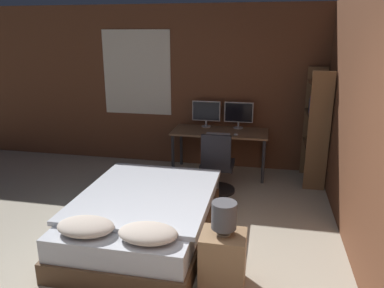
{
  "coord_description": "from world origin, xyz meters",
  "views": [
    {
      "loc": [
        0.89,
        -2.31,
        2.25
      ],
      "look_at": [
        -0.13,
        2.62,
        0.75
      ],
      "focal_mm": 35.0,
      "sensor_mm": 36.0,
      "label": 1
    }
  ],
  "objects_px": {
    "office_chair": "(217,169)",
    "nightstand": "(223,260)",
    "bed": "(144,217)",
    "desk": "(220,136)",
    "keyboard": "(218,134)",
    "computer_mouse": "(236,135)",
    "bedside_lamp": "(224,216)",
    "monitor_left": "(206,112)",
    "bookshelf": "(317,121)",
    "monitor_right": "(239,113)"
  },
  "relations": [
    {
      "from": "monitor_left",
      "to": "computer_mouse",
      "type": "height_order",
      "value": "monitor_left"
    },
    {
      "from": "bedside_lamp",
      "to": "computer_mouse",
      "type": "xyz_separation_m",
      "value": [
        -0.14,
        2.62,
        0.03
      ]
    },
    {
      "from": "nightstand",
      "to": "keyboard",
      "type": "xyz_separation_m",
      "value": [
        -0.41,
        2.62,
        0.47
      ]
    },
    {
      "from": "bed",
      "to": "monitor_left",
      "type": "distance_m",
      "value": 2.57
    },
    {
      "from": "keyboard",
      "to": "desk",
      "type": "bearing_deg",
      "value": 90.0
    },
    {
      "from": "bed",
      "to": "monitor_left",
      "type": "bearing_deg",
      "value": 83.35
    },
    {
      "from": "monitor_left",
      "to": "keyboard",
      "type": "relative_size",
      "value": 1.26
    },
    {
      "from": "nightstand",
      "to": "computer_mouse",
      "type": "distance_m",
      "value": 2.67
    },
    {
      "from": "bed",
      "to": "bedside_lamp",
      "type": "xyz_separation_m",
      "value": [
        0.97,
        -0.65,
        0.45
      ]
    },
    {
      "from": "monitor_right",
      "to": "monitor_left",
      "type": "bearing_deg",
      "value": 180.0
    },
    {
      "from": "office_chair",
      "to": "nightstand",
      "type": "bearing_deg",
      "value": -80.49
    },
    {
      "from": "computer_mouse",
      "to": "office_chair",
      "type": "bearing_deg",
      "value": -110.63
    },
    {
      "from": "desk",
      "to": "keyboard",
      "type": "distance_m",
      "value": 0.26
    },
    {
      "from": "bedside_lamp",
      "to": "desk",
      "type": "relative_size",
      "value": 0.2
    },
    {
      "from": "bookshelf",
      "to": "keyboard",
      "type": "bearing_deg",
      "value": -175.3
    },
    {
      "from": "bed",
      "to": "desk",
      "type": "xyz_separation_m",
      "value": [
        0.56,
        2.21,
        0.39
      ]
    },
    {
      "from": "monitor_left",
      "to": "keyboard",
      "type": "distance_m",
      "value": 0.6
    },
    {
      "from": "monitor_right",
      "to": "bookshelf",
      "type": "bearing_deg",
      "value": -16.88
    },
    {
      "from": "keyboard",
      "to": "bed",
      "type": "bearing_deg",
      "value": -105.78
    },
    {
      "from": "bedside_lamp",
      "to": "nightstand",
      "type": "bearing_deg",
      "value": 0.0
    },
    {
      "from": "nightstand",
      "to": "monitor_right",
      "type": "bearing_deg",
      "value": 92.66
    },
    {
      "from": "bed",
      "to": "keyboard",
      "type": "distance_m",
      "value": 2.1
    },
    {
      "from": "monitor_left",
      "to": "bookshelf",
      "type": "distance_m",
      "value": 1.78
    },
    {
      "from": "desk",
      "to": "computer_mouse",
      "type": "xyz_separation_m",
      "value": [
        0.28,
        -0.24,
        0.1
      ]
    },
    {
      "from": "computer_mouse",
      "to": "bedside_lamp",
      "type": "bearing_deg",
      "value": -86.98
    },
    {
      "from": "desk",
      "to": "monitor_left",
      "type": "xyz_separation_m",
      "value": [
        -0.27,
        0.24,
        0.33
      ]
    },
    {
      "from": "nightstand",
      "to": "bookshelf",
      "type": "xyz_separation_m",
      "value": [
        1.05,
        2.74,
        0.73
      ]
    },
    {
      "from": "monitor_left",
      "to": "bed",
      "type": "bearing_deg",
      "value": -96.65
    },
    {
      "from": "desk",
      "to": "monitor_right",
      "type": "relative_size",
      "value": 3.25
    },
    {
      "from": "bed",
      "to": "monitor_right",
      "type": "distance_m",
      "value": 2.69
    },
    {
      "from": "monitor_left",
      "to": "bookshelf",
      "type": "relative_size",
      "value": 0.27
    },
    {
      "from": "bedside_lamp",
      "to": "monitor_right",
      "type": "bearing_deg",
      "value": 92.66
    },
    {
      "from": "desk",
      "to": "keyboard",
      "type": "bearing_deg",
      "value": -90.0
    },
    {
      "from": "bed",
      "to": "office_chair",
      "type": "distance_m",
      "value": 1.55
    },
    {
      "from": "monitor_right",
      "to": "keyboard",
      "type": "distance_m",
      "value": 0.6
    },
    {
      "from": "nightstand",
      "to": "desk",
      "type": "relative_size",
      "value": 0.34
    },
    {
      "from": "bed",
      "to": "computer_mouse",
      "type": "relative_size",
      "value": 29.44
    },
    {
      "from": "bed",
      "to": "desk",
      "type": "distance_m",
      "value": 2.31
    },
    {
      "from": "bed",
      "to": "desk",
      "type": "relative_size",
      "value": 1.35
    },
    {
      "from": "desk",
      "to": "monitor_left",
      "type": "distance_m",
      "value": 0.49
    },
    {
      "from": "monitor_left",
      "to": "nightstand",
      "type": "bearing_deg",
      "value": -77.54
    },
    {
      "from": "office_chair",
      "to": "bedside_lamp",
      "type": "bearing_deg",
      "value": -80.49
    },
    {
      "from": "bedside_lamp",
      "to": "bookshelf",
      "type": "relative_size",
      "value": 0.18
    },
    {
      "from": "monitor_right",
      "to": "keyboard",
      "type": "bearing_deg",
      "value": -119.21
    },
    {
      "from": "nightstand",
      "to": "monitor_right",
      "type": "distance_m",
      "value": 3.19
    },
    {
      "from": "monitor_left",
      "to": "monitor_right",
      "type": "distance_m",
      "value": 0.54
    },
    {
      "from": "computer_mouse",
      "to": "bookshelf",
      "type": "distance_m",
      "value": 1.22
    },
    {
      "from": "keyboard",
      "to": "bookshelf",
      "type": "bearing_deg",
      "value": 4.7
    },
    {
      "from": "nightstand",
      "to": "bookshelf",
      "type": "bearing_deg",
      "value": 68.97
    },
    {
      "from": "bedside_lamp",
      "to": "keyboard",
      "type": "bearing_deg",
      "value": 99.0
    }
  ]
}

